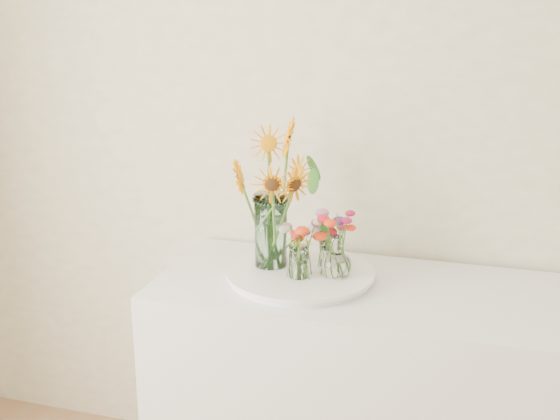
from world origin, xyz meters
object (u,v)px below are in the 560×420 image
Objects in this scene: tray at (300,275)px; mason_jar at (271,231)px; counter at (366,409)px; small_vase_c at (328,253)px; small_vase_b at (337,256)px; small_vase_a at (299,263)px.

tray is 0.18m from mason_jar.
small_vase_c is at bearing 155.32° from counter.
mason_jar is 0.24m from small_vase_b.
mason_jar is 1.78× the size of small_vase_b.
counter is at bearing -24.68° from small_vase_c.
counter is 9.93× the size of small_vase_b.
small_vase_b is at bearing -176.07° from counter.
mason_jar is at bearing -164.08° from small_vase_c.
tray is 1.86× the size of mason_jar.
small_vase_b reaches higher than tray.
small_vase_a reaches higher than counter.
small_vase_b reaches higher than counter.
small_vase_c is (0.18, 0.05, -0.08)m from mason_jar.
small_vase_c is at bearing 15.92° from mason_jar.
tray is 4.31× the size of small_vase_a.
small_vase_a is 1.10× the size of small_vase_c.
tray is 0.12m from small_vase_c.
mason_jar is at bearing 169.21° from tray.
tray is (-0.24, 0.00, 0.46)m from counter.
counter is at bearing -3.56° from mason_jar.
small_vase_c is (0.08, 0.07, 0.06)m from tray.
small_vase_c is (0.07, 0.13, -0.00)m from small_vase_a.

